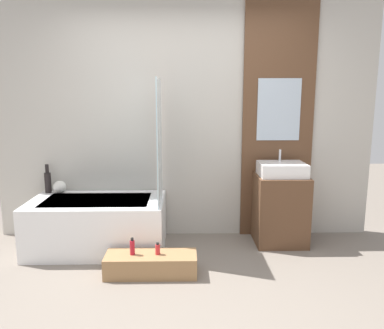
% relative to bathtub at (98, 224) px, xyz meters
% --- Properties ---
extents(ground_plane, '(12.00, 12.00, 0.00)m').
position_rel_bathtub_xyz_m(ground_plane, '(0.91, -1.14, -0.27)').
color(ground_plane, slate).
extents(wall_tiled_back, '(4.20, 0.06, 2.60)m').
position_rel_bathtub_xyz_m(wall_tiled_back, '(0.91, 0.44, 1.03)').
color(wall_tiled_back, '#B7B2A8').
rests_on(wall_tiled_back, ground_plane).
extents(wall_wood_accent, '(0.78, 0.04, 2.60)m').
position_rel_bathtub_xyz_m(wall_wood_accent, '(1.93, 0.39, 1.04)').
color(wall_wood_accent, brown).
rests_on(wall_wood_accent, ground_plane).
extents(bathtub, '(1.37, 0.77, 0.53)m').
position_rel_bathtub_xyz_m(bathtub, '(0.00, 0.00, 0.00)').
color(bathtub, white).
rests_on(bathtub, ground_plane).
extents(glass_shower_screen, '(0.01, 0.58, 1.22)m').
position_rel_bathtub_xyz_m(glass_shower_screen, '(0.66, -0.08, 0.87)').
color(glass_shower_screen, silver).
rests_on(glass_shower_screen, bathtub).
extents(wooden_step_bench, '(0.82, 0.29, 0.19)m').
position_rel_bathtub_xyz_m(wooden_step_bench, '(0.60, -0.59, -0.17)').
color(wooden_step_bench, '#997047').
rests_on(wooden_step_bench, ground_plane).
extents(vanity_cabinet, '(0.53, 0.48, 0.75)m').
position_rel_bathtub_xyz_m(vanity_cabinet, '(1.93, 0.13, 0.11)').
color(vanity_cabinet, brown).
rests_on(vanity_cabinet, ground_plane).
extents(sink, '(0.48, 0.38, 0.27)m').
position_rel_bathtub_xyz_m(sink, '(1.93, 0.13, 0.55)').
color(sink, white).
rests_on(sink, vanity_cabinet).
extents(vase_tall_dark, '(0.07, 0.07, 0.32)m').
position_rel_bathtub_xyz_m(vase_tall_dark, '(-0.60, 0.30, 0.39)').
color(vase_tall_dark, black).
rests_on(vase_tall_dark, bathtub).
extents(vase_round_light, '(0.14, 0.14, 0.14)m').
position_rel_bathtub_xyz_m(vase_round_light, '(-0.46, 0.27, 0.33)').
color(vase_round_light, silver).
rests_on(vase_round_light, bathtub).
extents(bottle_soap_primary, '(0.04, 0.04, 0.16)m').
position_rel_bathtub_xyz_m(bottle_soap_primary, '(0.44, -0.59, -0.01)').
color(bottle_soap_primary, '#B21928').
rests_on(bottle_soap_primary, wooden_step_bench).
extents(bottle_soap_secondary, '(0.04, 0.04, 0.11)m').
position_rel_bathtub_xyz_m(bottle_soap_secondary, '(0.66, -0.59, -0.03)').
color(bottle_soap_secondary, red).
rests_on(bottle_soap_secondary, wooden_step_bench).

